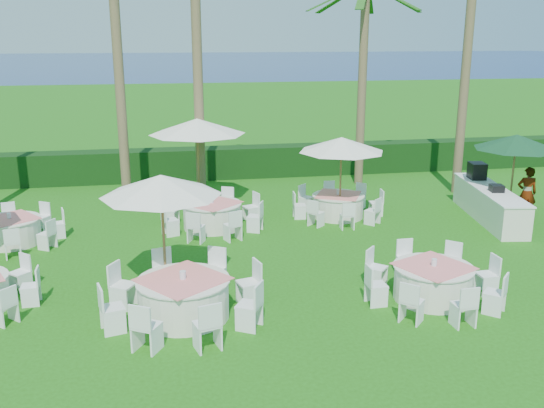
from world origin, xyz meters
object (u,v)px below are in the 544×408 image
(banquet_table_f, at_px, (338,205))
(umbrella_green, at_px, (516,142))
(banquet_table_e, at_px, (212,215))
(staff_person, at_px, (527,193))
(banquet_table_d, at_px, (11,230))
(umbrella_d, at_px, (342,145))
(banquet_table_c, at_px, (433,281))
(buffet_table, at_px, (489,202))
(banquet_table_b, at_px, (184,297))
(umbrella_c, at_px, (197,126))
(umbrella_b, at_px, (161,185))

(banquet_table_f, distance_m, umbrella_green, 5.70)
(banquet_table_e, distance_m, staff_person, 9.64)
(banquet_table_f, bearing_deg, banquet_table_e, -173.87)
(banquet_table_d, height_order, umbrella_green, umbrella_green)
(umbrella_d, height_order, umbrella_green, umbrella_green)
(banquet_table_c, bearing_deg, staff_person, 43.22)
(banquet_table_f, height_order, buffet_table, buffet_table)
(banquet_table_b, height_order, umbrella_c, umbrella_c)
(umbrella_c, relative_size, umbrella_d, 1.20)
(banquet_table_c, bearing_deg, umbrella_b, 165.32)
(banquet_table_d, height_order, umbrella_d, umbrella_d)
(umbrella_green, bearing_deg, umbrella_c, 162.13)
(banquet_table_f, height_order, umbrella_c, umbrella_c)
(banquet_table_b, bearing_deg, banquet_table_c, -0.71)
(banquet_table_c, height_order, staff_person, staff_person)
(banquet_table_c, distance_m, staff_person, 7.33)
(buffet_table, bearing_deg, banquet_table_d, 179.11)
(buffet_table, height_order, staff_person, staff_person)
(umbrella_d, bearing_deg, banquet_table_e, -176.46)
(banquet_table_b, xyz_separation_m, banquet_table_e, (1.05, 5.74, -0.03))
(umbrella_green, bearing_deg, banquet_table_f, 169.54)
(banquet_table_d, distance_m, umbrella_d, 9.69)
(banquet_table_f, bearing_deg, umbrella_b, -138.45)
(umbrella_d, bearing_deg, umbrella_green, -8.54)
(banquet_table_e, distance_m, umbrella_b, 4.97)
(umbrella_d, distance_m, staff_person, 5.92)
(umbrella_b, bearing_deg, staff_person, 17.82)
(umbrella_b, distance_m, umbrella_c, 6.93)
(banquet_table_e, distance_m, umbrella_d, 4.41)
(banquet_table_c, height_order, umbrella_d, umbrella_d)
(umbrella_d, bearing_deg, buffet_table, -10.81)
(banquet_table_e, bearing_deg, umbrella_green, -3.38)
(banquet_table_d, xyz_separation_m, buffet_table, (13.98, -0.22, 0.16))
(banquet_table_e, xyz_separation_m, umbrella_c, (-0.21, 2.50, 2.24))
(banquet_table_b, height_order, banquet_table_c, banquet_table_b)
(banquet_table_d, relative_size, umbrella_green, 1.08)
(banquet_table_b, distance_m, banquet_table_e, 5.83)
(staff_person, bearing_deg, banquet_table_e, 10.31)
(banquet_table_b, relative_size, umbrella_b, 1.24)
(umbrella_green, distance_m, staff_person, 1.62)
(banquet_table_c, relative_size, staff_person, 1.83)
(umbrella_b, bearing_deg, banquet_table_c, -14.68)
(umbrella_d, bearing_deg, staff_person, -10.42)
(umbrella_b, bearing_deg, umbrella_c, 80.16)
(banquet_table_f, bearing_deg, banquet_table_c, -87.29)
(banquet_table_e, bearing_deg, staff_person, -4.71)
(buffet_table, bearing_deg, umbrella_green, 5.46)
(banquet_table_d, bearing_deg, staff_person, -1.49)
(umbrella_green, bearing_deg, buffet_table, -174.54)
(banquet_table_c, bearing_deg, umbrella_d, 92.81)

